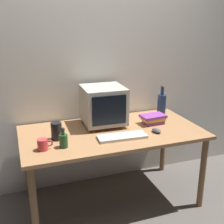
{
  "coord_description": "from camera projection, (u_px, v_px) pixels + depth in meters",
  "views": [
    {
      "loc": [
        -0.82,
        -2.3,
        1.71
      ],
      "look_at": [
        0.0,
        0.0,
        0.91
      ],
      "focal_mm": 46.47,
      "sensor_mm": 36.0,
      "label": 1
    }
  ],
  "objects": [
    {
      "name": "keyboard",
      "position": [
        122.0,
        137.0,
        2.47
      ],
      "size": [
        0.43,
        0.17,
        0.02
      ],
      "primitive_type": "cube",
      "rotation": [
        0.0,
        0.0,
        -0.05
      ],
      "color": "beige",
      "rests_on": "desk"
    },
    {
      "name": "bottle_short",
      "position": [
        63.0,
        140.0,
        2.28
      ],
      "size": [
        0.07,
        0.07,
        0.17
      ],
      "color": "#1E4C23",
      "rests_on": "desk"
    },
    {
      "name": "bottle_tall",
      "position": [
        162.0,
        103.0,
        3.08
      ],
      "size": [
        0.09,
        0.09,
        0.3
      ],
      "color": "navy",
      "rests_on": "desk"
    },
    {
      "name": "computer_mouse",
      "position": [
        156.0,
        131.0,
        2.58
      ],
      "size": [
        0.08,
        0.11,
        0.04
      ],
      "primitive_type": "ellipsoid",
      "rotation": [
        0.0,
        0.0,
        0.24
      ],
      "color": "#3F3F47",
      "rests_on": "desk"
    },
    {
      "name": "back_wall",
      "position": [
        96.0,
        65.0,
        2.9
      ],
      "size": [
        4.0,
        0.08,
        2.5
      ],
      "primitive_type": "cube",
      "color": "silver",
      "rests_on": "ground"
    },
    {
      "name": "desk",
      "position": [
        112.0,
        139.0,
        2.65
      ],
      "size": [
        1.63,
        0.85,
        0.73
      ],
      "color": "#9E7047",
      "rests_on": "ground"
    },
    {
      "name": "metal_canister",
      "position": [
        56.0,
        131.0,
        2.42
      ],
      "size": [
        0.09,
        0.09,
        0.15
      ],
      "primitive_type": "cylinder",
      "color": "black",
      "rests_on": "desk"
    },
    {
      "name": "crt_monitor",
      "position": [
        103.0,
        105.0,
        2.72
      ],
      "size": [
        0.39,
        0.4,
        0.37
      ],
      "color": "#B2AD9E",
      "rests_on": "desk"
    },
    {
      "name": "mug",
      "position": [
        43.0,
        145.0,
        2.23
      ],
      "size": [
        0.12,
        0.08,
        0.09
      ],
      "color": "#CC383D",
      "rests_on": "desk"
    },
    {
      "name": "ground_plane",
      "position": [
        112.0,
        200.0,
        2.85
      ],
      "size": [
        6.0,
        6.0,
        0.0
      ],
      "primitive_type": "plane",
      "color": "#56514C"
    },
    {
      "name": "book_stack",
      "position": [
        153.0,
        119.0,
        2.79
      ],
      "size": [
        0.24,
        0.17,
        0.09
      ],
      "color": "#843893",
      "rests_on": "desk"
    }
  ]
}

